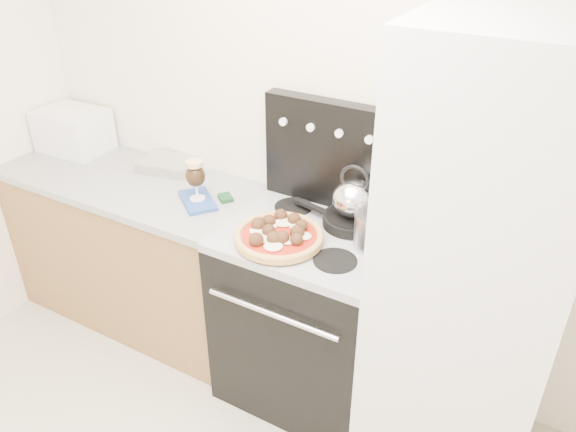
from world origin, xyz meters
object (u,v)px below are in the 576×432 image
Objects in this scene: base_cabinet at (141,252)px; fridge at (474,277)px; stove_body at (310,317)px; skillet at (352,220)px; toaster_oven at (73,130)px; stock_pot at (379,231)px; pizza_pan at (279,241)px; beer_glass at (196,180)px; pizza at (279,235)px; tea_kettle at (354,195)px; oven_mitt at (198,201)px.

fridge is (1.80, -0.05, 0.52)m from base_cabinet.
skillet is (0.12, 0.14, 0.50)m from stove_body.
stock_pot is (1.91, -0.11, -0.02)m from toaster_oven.
skillet is (1.23, 0.11, 0.51)m from base_cabinet.
pizza_pan is at bearing -126.89° from skillet.
beer_glass reaches higher than base_cabinet.
tea_kettle is (0.21, 0.28, 0.11)m from pizza.
stock_pot is at bearing 25.85° from pizza.
oven_mitt is 0.55m from pizza_pan.
toaster_oven is 1.02m from oven_mitt.
skillet is at bearing 11.22° from oven_mitt.
beer_glass is 0.56m from pizza_pan.
oven_mitt is at bearing -3.96° from base_cabinet.
pizza is (0.00, 0.00, 0.03)m from pizza_pan.
toaster_oven is 1.75m from skillet.
pizza_pan is 0.03m from pizza.
oven_mitt is 0.71× the size of pizza_pan.
base_cabinet is 6.07× the size of oven_mitt.
pizza_pan reaches higher than stove_body.
toaster_oven is 1.43× the size of skillet.
stove_body is at bearing 177.95° from fridge.
pizza is 1.83× the size of tea_kettle.
toaster_oven is (-0.52, 0.13, 0.59)m from base_cabinet.
beer_glass is (-0.62, -0.01, 0.58)m from stove_body.
tea_kettle is at bearing 53.11° from pizza_pan.
toaster_oven is at bearing 170.89° from oven_mitt.
skillet reaches higher than stove_body.
beer_glass reaches higher than stove_body.
stock_pot reaches higher than pizza_pan.
base_cabinet is at bearing 178.70° from stove_body.
toaster_oven is 1.92m from stock_pot.
pizza_pan is at bearing -13.89° from beer_glass.
pizza reaches higher than oven_mitt.
oven_mitt is at bearing 179.28° from fridge.
toaster_oven reaches higher than stove_body.
pizza is at bearing -9.25° from base_cabinet.
tea_kettle reaches higher than stock_pot.
pizza_pan is (1.54, -0.29, -0.09)m from toaster_oven.
fridge is 0.42m from stock_pot.
beer_glass is at bearing 166.11° from pizza.
oven_mitt is 0.91m from stock_pot.
pizza_pan is at bearing -171.63° from fridge.
pizza_pan reaches higher than oven_mitt.
pizza_pan is at bearing -154.15° from stock_pot.
oven_mitt is (1.01, -0.16, -0.11)m from toaster_oven.
oven_mitt is at bearing -176.96° from stock_pot.
pizza is at bearing -171.63° from fridge.
tea_kettle is at bearing 5.33° from base_cabinet.
fridge is 5.07× the size of toaster_oven.
beer_glass is 0.61× the size of pizza_pan.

